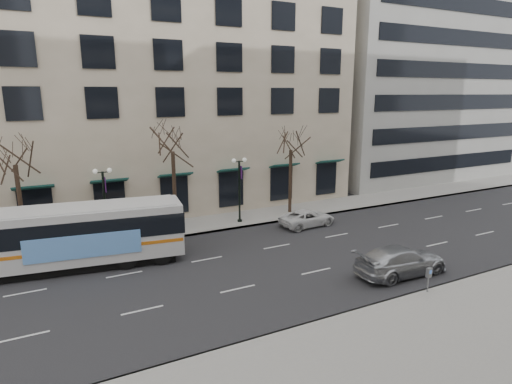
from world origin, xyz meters
TOP-DOWN VIEW (x-y plane):
  - ground at (0.00, 0.00)m, footprint 160.00×160.00m
  - sidewalk_far at (5.00, 9.00)m, footprint 80.00×4.00m
  - building_hotel at (-2.00, 21.00)m, footprint 40.00×20.00m
  - building_office at (32.00, 21.00)m, footprint 25.00×20.00m
  - tree_far_left at (-10.00, 8.80)m, footprint 3.60×3.60m
  - tree_far_mid at (0.00, 8.80)m, footprint 3.60×3.60m
  - tree_far_right at (10.00, 8.80)m, footprint 3.60×3.60m
  - lamp_post_left at (-4.99, 8.20)m, footprint 1.22×0.45m
  - lamp_post_right at (5.01, 8.20)m, footprint 1.22×0.45m
  - city_bus at (-7.75, 4.76)m, footprint 13.83×4.76m
  - silver_car at (9.04, -4.80)m, footprint 5.70×2.44m
  - white_pickup at (9.40, 5.22)m, footprint 4.62×2.37m
  - pay_station at (8.38, -7.30)m, footprint 0.29×0.20m

SIDE VIEW (x-z plane):
  - ground at x=0.00m, z-range 0.00..0.00m
  - sidewalk_far at x=5.00m, z-range 0.00..0.15m
  - white_pickup at x=9.40m, z-range 0.00..1.25m
  - silver_car at x=9.04m, z-range 0.00..1.64m
  - pay_station at x=8.38m, z-range 0.44..1.73m
  - city_bus at x=-7.75m, z-range 0.17..3.85m
  - lamp_post_left at x=-4.99m, z-range 0.34..5.55m
  - lamp_post_right at x=5.01m, z-range 0.34..5.55m
  - tree_far_right at x=10.00m, z-range 2.39..10.45m
  - tree_far_left at x=-10.00m, z-range 2.53..10.87m
  - tree_far_mid at x=0.00m, z-range 2.63..11.18m
  - building_hotel at x=-2.00m, z-range 0.00..24.00m
  - building_office at x=32.00m, z-range 0.00..35.00m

